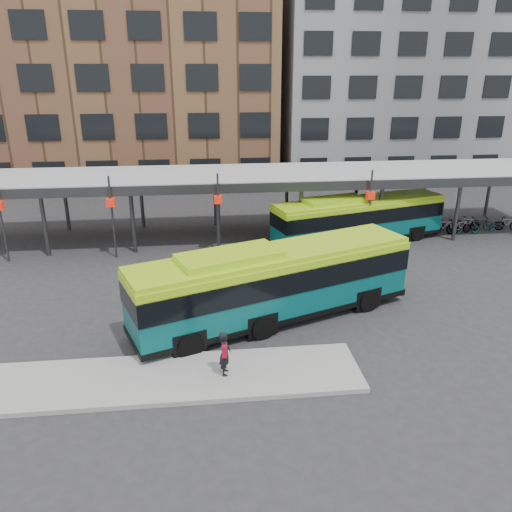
% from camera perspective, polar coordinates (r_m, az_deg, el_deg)
% --- Properties ---
extents(ground, '(120.00, 120.00, 0.00)m').
position_cam_1_polar(ground, '(21.31, 5.14, -8.48)').
color(ground, '#28282B').
rests_on(ground, ground).
extents(boarding_island, '(14.00, 3.00, 0.18)m').
position_cam_1_polar(boarding_island, '(18.42, -10.44, -13.61)').
color(boarding_island, gray).
rests_on(boarding_island, ground).
extents(canopy, '(40.00, 6.53, 4.80)m').
position_cam_1_polar(canopy, '(31.96, 0.73, 9.08)').
color(canopy, '#999B9E').
rests_on(canopy, ground).
extents(building_brick, '(26.00, 14.00, 22.00)m').
position_cam_1_polar(building_brick, '(50.56, -14.22, 20.89)').
color(building_brick, brown).
rests_on(building_brick, ground).
extents(building_grey, '(24.00, 14.00, 20.00)m').
position_cam_1_polar(building_grey, '(54.00, 16.25, 19.60)').
color(building_grey, slate).
rests_on(building_grey, ground).
extents(bus_front, '(12.67, 6.96, 3.46)m').
position_cam_1_polar(bus_front, '(21.37, 2.02, -2.93)').
color(bus_front, '#075051').
rests_on(bus_front, ground).
extents(bus_rear, '(11.32, 5.28, 3.06)m').
position_cam_1_polar(bus_rear, '(31.71, 11.60, 4.25)').
color(bus_rear, '#075051').
rests_on(bus_rear, ground).
extents(pedestrian, '(0.46, 0.66, 1.66)m').
position_cam_1_polar(pedestrian, '(17.80, -3.58, -11.00)').
color(pedestrian, black).
rests_on(pedestrian, boarding_island).
extents(bike_rack, '(7.51, 1.55, 1.06)m').
position_cam_1_polar(bike_rack, '(36.26, 22.65, 3.28)').
color(bike_rack, slate).
rests_on(bike_rack, ground).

